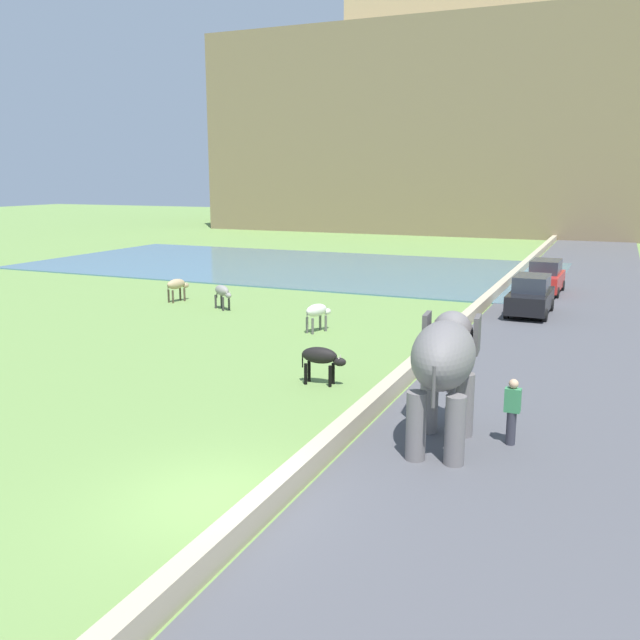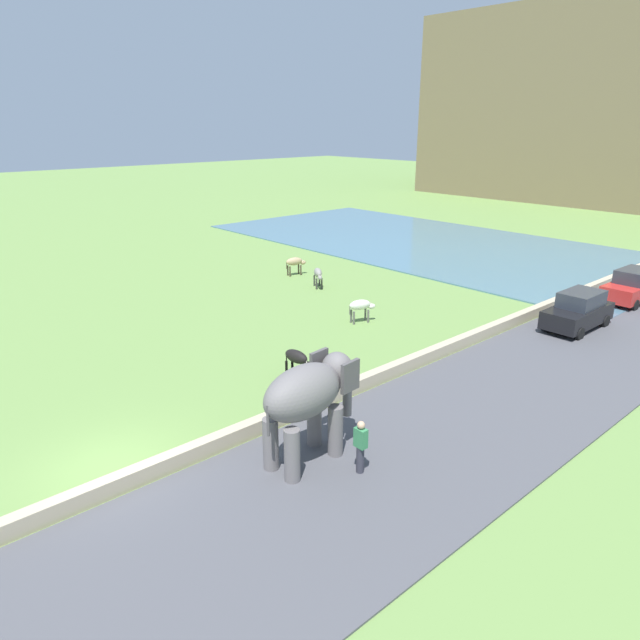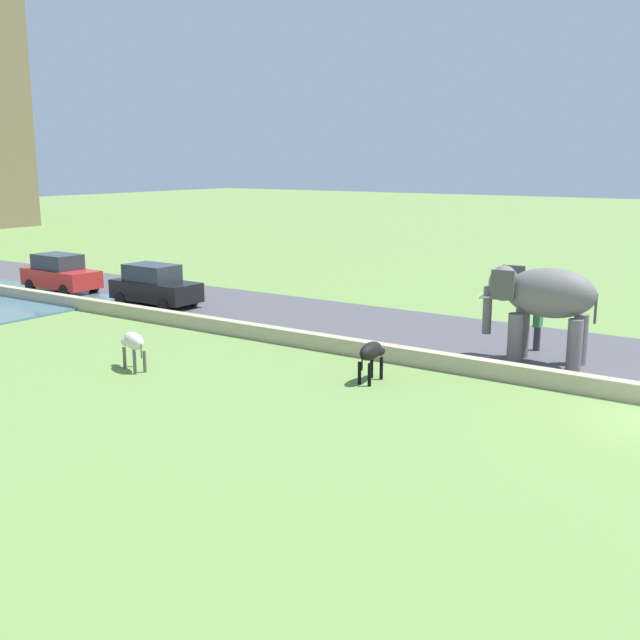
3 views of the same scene
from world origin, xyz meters
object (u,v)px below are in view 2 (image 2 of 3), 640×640
(cow_white, at_px, (361,306))
(car_red, at_px, (632,286))
(elephant, at_px, (309,396))
(car_black, at_px, (578,311))
(cow_grey, at_px, (318,274))
(cow_black, at_px, (297,358))
(cow_tan, at_px, (295,262))
(person_beside_elephant, at_px, (360,446))

(cow_white, bearing_deg, car_red, 60.56)
(elephant, bearing_deg, car_black, 89.93)
(cow_grey, relative_size, cow_black, 0.96)
(car_red, distance_m, cow_white, 15.12)
(car_black, bearing_deg, car_red, 89.99)
(elephant, relative_size, car_black, 0.88)
(cow_white, distance_m, cow_tan, 9.77)
(cow_tan, bearing_deg, car_black, 11.67)
(elephant, distance_m, cow_tan, 21.20)
(person_beside_elephant, xyz_separation_m, cow_tan, (-18.03, 12.62, -0.04))
(car_red, relative_size, cow_white, 2.86)
(cow_white, xyz_separation_m, cow_grey, (-5.99, 2.60, 0.00))
(car_red, height_order, cow_black, car_red)
(cow_tan, bearing_deg, car_red, 30.39)
(person_beside_elephant, height_order, car_black, car_black)
(person_beside_elephant, relative_size, cow_white, 1.15)
(elephant, height_order, cow_white, elephant)
(elephant, height_order, cow_grey, elephant)
(cow_grey, bearing_deg, car_black, 17.67)
(elephant, height_order, person_beside_elephant, elephant)
(cow_black, bearing_deg, cow_white, 114.52)
(cow_tan, bearing_deg, cow_black, -39.33)
(cow_black, distance_m, cow_tan, 15.62)
(person_beside_elephant, distance_m, car_black, 16.10)
(cow_grey, bearing_deg, cow_black, -45.36)
(person_beside_elephant, height_order, cow_black, person_beside_elephant)
(person_beside_elephant, bearing_deg, elephant, -158.81)
(person_beside_elephant, xyz_separation_m, cow_white, (-8.89, 9.17, -0.04))
(car_black, height_order, cow_white, car_black)
(elephant, bearing_deg, cow_white, 127.27)
(car_red, bearing_deg, person_beside_elephant, -86.28)
(cow_grey, bearing_deg, cow_tan, 164.84)
(cow_black, height_order, cow_tan, same)
(car_black, bearing_deg, cow_black, -108.63)
(elephant, bearing_deg, cow_black, 143.65)
(person_beside_elephant, relative_size, cow_grey, 1.20)
(elephant, xyz_separation_m, cow_white, (-7.41, 9.74, -1.20))
(car_red, xyz_separation_m, cow_tan, (-16.57, -9.72, -0.06))
(person_beside_elephant, relative_size, car_black, 0.41)
(elephant, xyz_separation_m, cow_grey, (-13.40, 12.33, -1.20))
(car_black, distance_m, cow_white, 10.12)
(cow_white, bearing_deg, cow_grey, 156.57)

